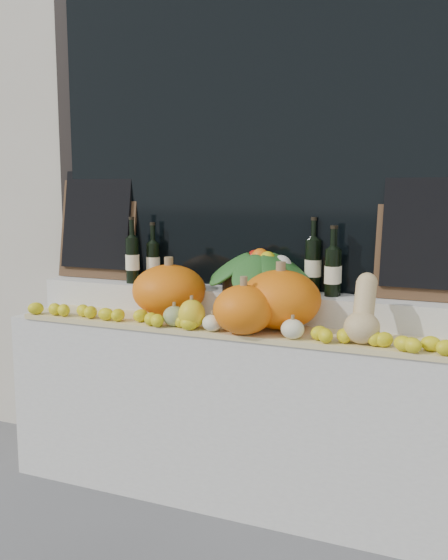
# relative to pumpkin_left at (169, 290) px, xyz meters

# --- Properties ---
(storefront_facade) EXTENTS (7.00, 0.94, 4.50)m
(storefront_facade) POSITION_rel_pumpkin_left_xyz_m (0.33, 0.74, 1.21)
(storefront_facade) COLOR beige
(storefront_facade) RESTS_ON ground
(display_sill) EXTENTS (2.30, 0.55, 0.88)m
(display_sill) POSITION_rel_pumpkin_left_xyz_m (0.33, 0.02, -0.60)
(display_sill) COLOR silver
(display_sill) RESTS_ON ground
(rear_tier) EXTENTS (2.30, 0.25, 0.16)m
(rear_tier) POSITION_rel_pumpkin_left_xyz_m (0.33, 0.17, -0.08)
(rear_tier) COLOR silver
(rear_tier) RESTS_ON display_sill
(straw_bedding) EXTENTS (2.10, 0.32, 0.02)m
(straw_bedding) POSITION_rel_pumpkin_left_xyz_m (0.33, -0.11, -0.15)
(straw_bedding) COLOR tan
(straw_bedding) RESTS_ON display_sill
(pumpkin_left) EXTENTS (0.44, 0.44, 0.27)m
(pumpkin_left) POSITION_rel_pumpkin_left_xyz_m (0.00, 0.00, 0.00)
(pumpkin_left) COLOR orange
(pumpkin_left) RESTS_ON straw_bedding
(pumpkin_right) EXTENTS (0.39, 0.39, 0.28)m
(pumpkin_right) POSITION_rel_pumpkin_left_xyz_m (0.62, -0.05, 0.01)
(pumpkin_right) COLOR orange
(pumpkin_right) RESTS_ON straw_bedding
(pumpkin_center) EXTENTS (0.36, 0.36, 0.22)m
(pumpkin_center) POSITION_rel_pumpkin_left_xyz_m (0.50, -0.22, -0.02)
(pumpkin_center) COLOR orange
(pumpkin_center) RESTS_ON straw_bedding
(butternut_squash) EXTENTS (0.15, 0.21, 0.29)m
(butternut_squash) POSITION_rel_pumpkin_left_xyz_m (1.03, -0.16, -0.01)
(butternut_squash) COLOR tan
(butternut_squash) RESTS_ON straw_bedding
(decorative_gourds) EXTENTS (0.70, 0.13, 0.16)m
(decorative_gourds) POSITION_rel_pumpkin_left_xyz_m (0.36, -0.22, -0.08)
(decorative_gourds) COLOR #3C671F
(decorative_gourds) RESTS_ON straw_bedding
(lemon_heap) EXTENTS (2.20, 0.16, 0.06)m
(lemon_heap) POSITION_rel_pumpkin_left_xyz_m (0.33, -0.22, -0.10)
(lemon_heap) COLOR yellow
(lemon_heap) RESTS_ON straw_bedding
(produce_bowl) EXTENTS (0.59, 0.59, 0.23)m
(produce_bowl) POSITION_rel_pumpkin_left_xyz_m (0.44, 0.15, 0.11)
(produce_bowl) COLOR black
(produce_bowl) RESTS_ON rear_tier
(wine_bottle_far_left) EXTENTS (0.08, 0.08, 0.36)m
(wine_bottle_far_left) POSITION_rel_pumpkin_left_xyz_m (-0.30, 0.13, 0.13)
(wine_bottle_far_left) COLOR black
(wine_bottle_far_left) RESTS_ON rear_tier
(wine_bottle_near_left) EXTENTS (0.08, 0.08, 0.33)m
(wine_bottle_near_left) POSITION_rel_pumpkin_left_xyz_m (-0.21, 0.20, 0.12)
(wine_bottle_near_left) COLOR black
(wine_bottle_near_left) RESTS_ON rear_tier
(wine_bottle_tall) EXTENTS (0.08, 0.08, 0.38)m
(wine_bottle_tall) POSITION_rel_pumpkin_left_xyz_m (0.69, 0.24, 0.14)
(wine_bottle_tall) COLOR black
(wine_bottle_tall) RESTS_ON rear_tier
(wine_bottle_near_right) EXTENTS (0.08, 0.08, 0.34)m
(wine_bottle_near_right) POSITION_rel_pumpkin_left_xyz_m (0.81, 0.19, 0.12)
(wine_bottle_near_right) COLOR black
(wine_bottle_near_right) RESTS_ON rear_tier
(wine_bottle_far_right) EXTENTS (0.08, 0.08, 0.34)m
(wine_bottle_far_right) POSITION_rel_pumpkin_left_xyz_m (0.81, 0.15, 0.12)
(wine_bottle_far_right) COLOR black
(wine_bottle_far_right) RESTS_ON rear_tier
(chalkboard_left) EXTENTS (0.50, 0.13, 0.61)m
(chalkboard_left) POSITION_rel_pumpkin_left_xyz_m (-0.59, 0.23, 0.32)
(chalkboard_left) COLOR #4C331E
(chalkboard_left) RESTS_ON rear_tier
(chalkboard_right) EXTENTS (0.50, 0.13, 0.61)m
(chalkboard_right) POSITION_rel_pumpkin_left_xyz_m (1.25, 0.23, 0.32)
(chalkboard_right) COLOR #4C331E
(chalkboard_right) RESTS_ON rear_tier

